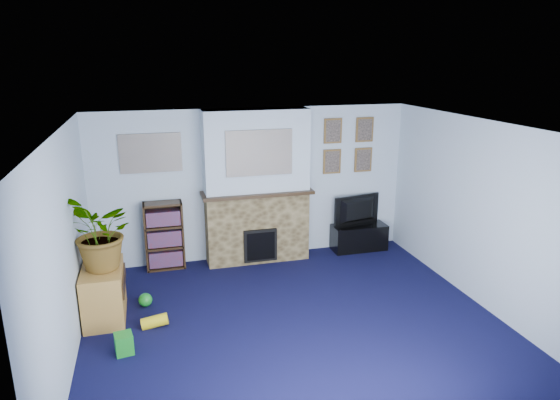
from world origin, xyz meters
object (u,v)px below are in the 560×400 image
object	(u,v)px
bookshelf	(164,237)
sideboard	(104,291)
television	(360,211)
tv_stand	(359,237)

from	to	relation	value
bookshelf	sideboard	world-z (taller)	bookshelf
television	bookshelf	size ratio (longest dim) A/B	0.81
tv_stand	sideboard	world-z (taller)	sideboard
tv_stand	television	world-z (taller)	television
bookshelf	sideboard	size ratio (longest dim) A/B	1.23
tv_stand	television	distance (m)	0.45
tv_stand	bookshelf	size ratio (longest dim) A/B	0.87
bookshelf	sideboard	xyz separation A→B (m)	(-0.80, -1.36, -0.15)
tv_stand	bookshelf	xyz separation A→B (m)	(-3.18, 0.08, 0.28)
tv_stand	bookshelf	distance (m)	3.20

